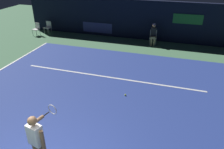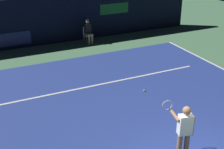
{
  "view_description": "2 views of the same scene",
  "coord_description": "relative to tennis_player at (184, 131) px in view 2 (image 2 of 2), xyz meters",
  "views": [
    {
      "loc": [
        2.81,
        -2.73,
        4.9
      ],
      "look_at": [
        0.47,
        4.74,
        0.78
      ],
      "focal_mm": 35.14,
      "sensor_mm": 36.0,
      "label": 1
    },
    {
      "loc": [
        -4.83,
        -5.05,
        5.79
      ],
      "look_at": [
        -0.24,
        4.67,
        0.93
      ],
      "focal_mm": 51.54,
      "sensor_mm": 36.0,
      "label": 2
    }
  ],
  "objects": [
    {
      "name": "tennis_ball",
      "position": [
        1.22,
        4.02,
        -0.94
      ],
      "size": [
        0.07,
        0.07,
        0.07
      ],
      "primitive_type": "sphere",
      "color": "#CCE033",
      "rests_on": "court_surface"
    },
    {
      "name": "ground_plane",
      "position": [
        0.12,
        3.54,
        -0.99
      ],
      "size": [
        32.58,
        32.58,
        0.0
      ],
      "primitive_type": "plane",
      "color": "#4C7A56"
    },
    {
      "name": "court_surface",
      "position": [
        0.12,
        3.54,
        -0.98
      ],
      "size": [
        10.99,
        10.11,
        0.01
      ],
      "primitive_type": "cube",
      "color": "navy",
      "rests_on": "ground"
    },
    {
      "name": "back_wall",
      "position": [
        0.12,
        11.37,
        0.31
      ],
      "size": [
        16.16,
        0.33,
        2.6
      ],
      "color": "black",
      "rests_on": "ground"
    },
    {
      "name": "tennis_player",
      "position": [
        0.0,
        0.0,
        0.0
      ],
      "size": [
        0.51,
        1.02,
        1.73
      ],
      "color": "#8C6647",
      "rests_on": "ground"
    },
    {
      "name": "line_judge_on_chair",
      "position": [
        1.4,
        10.45,
        -0.3
      ],
      "size": [
        0.48,
        0.56,
        1.32
      ],
      "color": "white",
      "rests_on": "ground"
    },
    {
      "name": "line_service",
      "position": [
        0.12,
        5.31,
        -0.97
      ],
      "size": [
        8.57,
        0.1,
        0.01
      ],
      "primitive_type": "cube",
      "color": "white",
      "rests_on": "court_surface"
    }
  ]
}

